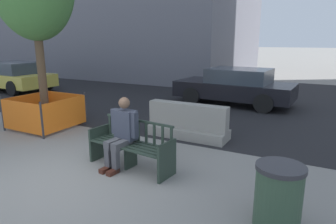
% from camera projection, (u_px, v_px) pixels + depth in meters
% --- Properties ---
extents(ground_plane, '(200.00, 200.00, 0.00)m').
position_uv_depth(ground_plane, '(58.00, 181.00, 5.07)').
color(ground_plane, gray).
extents(street_asphalt, '(120.00, 12.00, 0.01)m').
position_uv_depth(street_asphalt, '(220.00, 97.00, 12.57)').
color(street_asphalt, black).
rests_on(street_asphalt, ground).
extents(street_bench, '(1.74, 0.71, 0.88)m').
position_uv_depth(street_bench, '(131.00, 147.00, 5.56)').
color(street_bench, '#28382D').
rests_on(street_bench, ground).
extents(seated_person, '(0.59, 0.76, 1.31)m').
position_uv_depth(seated_person, '(122.00, 131.00, 5.53)').
color(seated_person, '#383D4C').
rests_on(seated_person, ground).
extents(jersey_barrier_centre, '(2.01, 0.70, 0.84)m').
position_uv_depth(jersey_barrier_centre, '(188.00, 124.00, 7.31)').
color(jersey_barrier_centre, gray).
rests_on(jersey_barrier_centre, ground).
extents(construction_fence, '(1.53, 1.53, 0.91)m').
position_uv_depth(construction_fence, '(46.00, 111.00, 8.11)').
color(construction_fence, '#2D2D33').
rests_on(construction_fence, ground).
extents(car_taxi_near, '(4.17, 2.13, 1.34)m').
position_uv_depth(car_taxi_near, '(14.00, 76.00, 13.99)').
color(car_taxi_near, '#DBC64C').
rests_on(car_taxi_near, ground).
extents(car_sedan_mid, '(4.29, 2.17, 1.32)m').
position_uv_depth(car_sedan_mid, '(236.00, 86.00, 11.04)').
color(car_sedan_mid, black).
rests_on(car_sedan_mid, ground).
extents(trash_bin, '(0.61, 0.61, 0.84)m').
position_uv_depth(trash_bin, '(278.00, 196.00, 3.75)').
color(trash_bin, '#334C38').
rests_on(trash_bin, ground).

